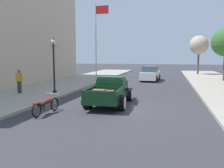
# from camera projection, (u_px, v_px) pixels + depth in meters

# --- Properties ---
(ground_plane) EXTENTS (140.00, 140.00, 0.00)m
(ground_plane) POSITION_uv_depth(u_px,v_px,m) (121.00, 107.00, 12.67)
(ground_plane) COLOR #333338
(sidewalk_left) EXTENTS (5.50, 64.00, 0.15)m
(sidewalk_left) POSITION_uv_depth(u_px,v_px,m) (6.00, 100.00, 14.40)
(sidewalk_left) COLOR #9E998E
(sidewalk_left) RESTS_ON ground
(hotrod_truck_dark_green) EXTENTS (2.28, 4.98, 1.58)m
(hotrod_truck_dark_green) POSITION_uv_depth(u_px,v_px,m) (111.00, 91.00, 13.60)
(hotrod_truck_dark_green) COLOR black
(hotrod_truck_dark_green) RESTS_ON ground
(motorcycle_parked) EXTENTS (0.62, 2.12, 0.93)m
(motorcycle_parked) POSITION_uv_depth(u_px,v_px,m) (46.00, 105.00, 11.17)
(motorcycle_parked) COLOR black
(motorcycle_parked) RESTS_ON ground
(car_background_white) EXTENTS (2.09, 4.41, 1.65)m
(car_background_white) POSITION_uv_depth(u_px,v_px,m) (150.00, 74.00, 26.23)
(car_background_white) COLOR silver
(car_background_white) RESTS_ON ground
(pedestrian_sidewalk_left) EXTENTS (0.53, 0.22, 1.65)m
(pedestrian_sidewalk_left) POSITION_uv_depth(u_px,v_px,m) (19.00, 80.00, 16.49)
(pedestrian_sidewalk_left) COLOR #333338
(pedestrian_sidewalk_left) RESTS_ON sidewalk_left
(street_lamp_near) EXTENTS (0.50, 0.32, 3.85)m
(street_lamp_near) POSITION_uv_depth(u_px,v_px,m) (54.00, 62.00, 15.99)
(street_lamp_near) COLOR black
(street_lamp_near) RESTS_ON sidewalk_left
(flagpole) EXTENTS (1.74, 0.16, 9.16)m
(flagpole) POSITION_uv_depth(u_px,v_px,m) (98.00, 32.00, 29.52)
(flagpole) COLOR #B2B2B7
(flagpole) RESTS_ON sidewalk_left
(street_tree_farthest) EXTENTS (2.68, 2.68, 5.56)m
(street_tree_farthest) POSITION_uv_depth(u_px,v_px,m) (199.00, 45.00, 33.66)
(street_tree_farthest) COLOR brown
(street_tree_farthest) RESTS_ON sidewalk_right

